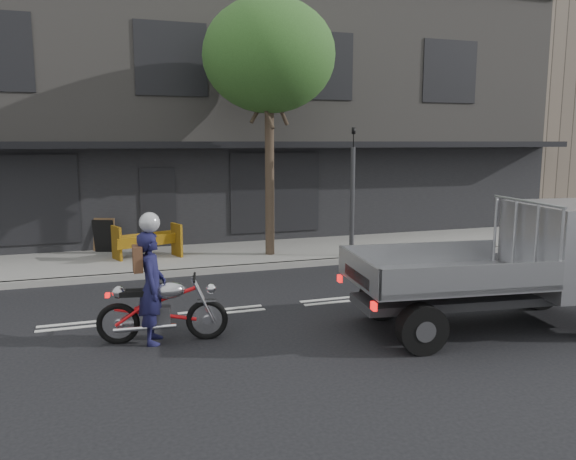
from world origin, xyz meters
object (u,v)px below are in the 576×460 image
at_px(traffic_light_pole, 352,199).
at_px(sandwich_board, 104,236).
at_px(rider, 152,288).
at_px(construction_barrier, 148,242).
at_px(flatbed_ute, 549,253).
at_px(street_tree, 269,57).
at_px(motorcycle, 163,308).

height_order(traffic_light_pole, sandwich_board, traffic_light_pole).
distance_m(rider, construction_barrier, 5.75).
bearing_deg(sandwich_board, flatbed_ute, -27.65).
distance_m(street_tree, construction_barrier, 5.65).
distance_m(motorcycle, sandwich_board, 7.12).
bearing_deg(rider, flatbed_ute, -90.85).
distance_m(flatbed_ute, construction_barrier, 9.31).
bearing_deg(flatbed_ute, traffic_light_pole, 106.40).
height_order(flatbed_ute, sandwich_board, flatbed_ute).
distance_m(motorcycle, construction_barrier, 5.73).
bearing_deg(motorcycle, sandwich_board, 106.45).
distance_m(rider, flatbed_ute, 6.66).
bearing_deg(rider, street_tree, -23.23).
height_order(street_tree, flatbed_ute, street_tree).
height_order(street_tree, sandwich_board, street_tree).
bearing_deg(rider, traffic_light_pole, -40.51).
height_order(traffic_light_pole, flatbed_ute, traffic_light_pole).
relative_size(motorcycle, rider, 1.15).
relative_size(flatbed_ute, sandwich_board, 5.42).
relative_size(construction_barrier, sandwich_board, 1.79).
relative_size(flatbed_ute, construction_barrier, 3.03).
height_order(motorcycle, sandwich_board, sandwich_board).
distance_m(street_tree, traffic_light_pole, 4.23).
height_order(rider, sandwich_board, rider).
relative_size(motorcycle, construction_barrier, 1.25).
xyz_separation_m(street_tree, motorcycle, (-3.40, -5.44, -4.74)).
bearing_deg(traffic_light_pole, street_tree, 156.97).
bearing_deg(sandwich_board, construction_barrier, -30.61).
relative_size(traffic_light_pole, flatbed_ute, 0.71).
xyz_separation_m(street_tree, sandwich_board, (-4.21, 1.64, -4.67)).
bearing_deg(flatbed_ute, street_tree, 120.89).
xyz_separation_m(rider, flatbed_ute, (6.53, -1.24, 0.36)).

